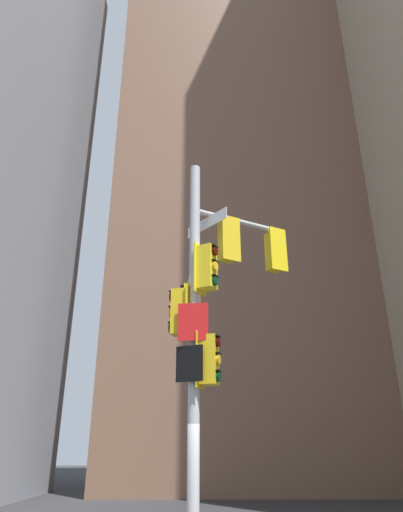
% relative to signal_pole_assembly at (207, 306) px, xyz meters
% --- Properties ---
extents(building_mid_block, '(15.46, 15.46, 48.56)m').
position_rel_signal_pole_assembly_xyz_m(building_mid_block, '(2.50, 20.61, 19.27)').
color(building_mid_block, brown).
rests_on(building_mid_block, ground).
extents(signal_pole_assembly, '(2.87, 2.18, 8.44)m').
position_rel_signal_pole_assembly_xyz_m(signal_pole_assembly, '(0.00, 0.00, 0.00)').
color(signal_pole_assembly, '#B2B2B5').
rests_on(signal_pole_assembly, ground).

